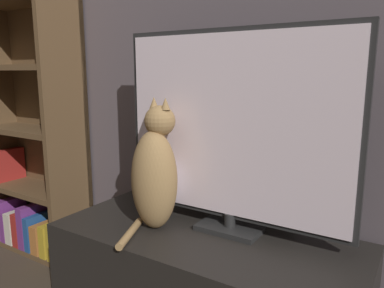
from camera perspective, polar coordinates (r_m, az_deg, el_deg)
name	(u,v)px	position (r m, az deg, el deg)	size (l,w,h in m)	color
wall_back	(245,6)	(1.62, 8.01, 20.11)	(4.80, 0.05, 2.60)	#564C51
tv_stand	(204,286)	(1.56, 1.87, -20.80)	(1.18, 0.52, 0.43)	black
tv	(232,130)	(1.39, 6.11, 2.08)	(0.92, 0.15, 0.76)	black
cat	(156,174)	(1.46, -5.56, -4.56)	(0.22, 0.34, 0.51)	#997547
bookshelf	(35,123)	(2.33, -22.83, 3.02)	(0.65, 0.28, 1.77)	brown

